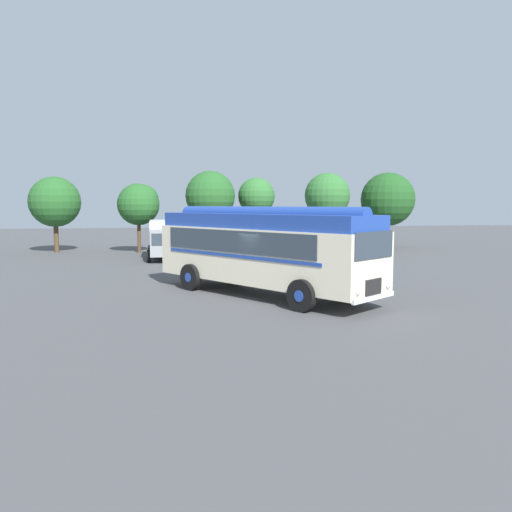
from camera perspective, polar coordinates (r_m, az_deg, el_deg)
The scene contains 12 objects.
ground_plane at distance 19.41m, azimuth 1.48°, elevation -4.68°, with size 120.00×120.00×0.00m, color #474749.
vintage_bus at distance 19.51m, azimuth 0.73°, elevation 1.00°, with size 7.87×9.61×3.49m.
car_near_left at distance 33.68m, azimuth -5.96°, elevation 1.24°, with size 2.08×4.26×1.66m.
car_mid_left at distance 33.52m, azimuth -1.03°, elevation 1.25°, with size 2.11×4.27×1.66m.
car_mid_right at distance 34.42m, azimuth 3.41°, elevation 1.37°, with size 2.36×4.38×1.66m.
box_van at distance 33.46m, azimuth -10.31°, elevation 2.04°, with size 2.43×5.81×2.50m.
tree_far_left at distance 40.26m, azimuth -22.11°, elevation 5.82°, with size 3.74×3.74×5.63m.
tree_left_of_centre at distance 38.02m, azimuth -13.15°, elevation 5.89°, with size 3.09×3.09×5.12m.
tree_centre at distance 38.46m, azimuth -5.14°, elevation 6.82°, with size 3.79×3.79×6.12m.
tree_right_of_centre at distance 39.87m, azimuth -0.01°, elevation 6.86°, with size 2.93×2.93×5.69m.
tree_far_right at distance 40.48m, azimuth 8.26°, elevation 6.86°, with size 3.61×3.61×6.08m.
tree_extra_right at distance 42.52m, azimuth 14.71°, elevation 6.29°, with size 4.39×4.39×6.18m.
Camera 1 is at (-3.57, -18.74, 3.56)m, focal length 35.00 mm.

